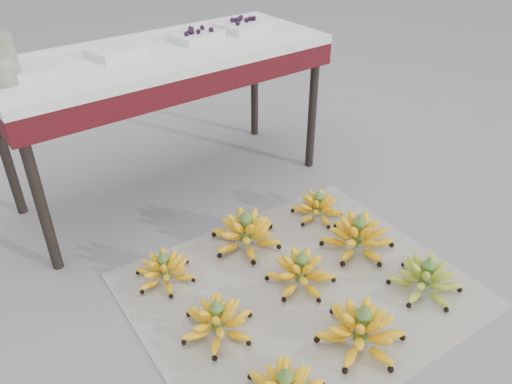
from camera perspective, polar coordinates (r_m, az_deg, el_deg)
ground at (r=2.01m, az=5.40°, el=-11.58°), size 60.00×60.00×0.00m
newspaper_mat at (r=2.02m, az=5.04°, el=-11.07°), size 1.31×1.12×0.01m
bunch_front_center at (r=1.82m, az=11.93°, el=-15.19°), size 0.40×0.40×0.19m
bunch_front_right at (r=2.08m, az=18.80°, el=-9.35°), size 0.32×0.32×0.17m
bunch_mid_left at (r=1.82m, az=-4.44°, el=-14.49°), size 0.32×0.32×0.16m
bunch_mid_center at (r=2.01m, az=5.13°, el=-9.10°), size 0.31×0.31×0.17m
bunch_mid_right at (r=2.21m, az=11.54°, el=-5.00°), size 0.39×0.39×0.19m
bunch_back_left at (r=2.05m, az=-10.41°, el=-8.77°), size 0.29×0.29×0.15m
bunch_back_center at (r=2.18m, az=-1.17°, el=-4.69°), size 0.37×0.37×0.19m
bunch_back_right at (r=2.39m, az=7.06°, el=-1.74°), size 0.28×0.28×0.15m
vendor_table at (r=2.39m, az=-10.45°, el=13.92°), size 1.52×0.61×0.73m
tray_far_left at (r=2.17m, az=-24.57°, el=12.47°), size 0.25×0.20×0.04m
tray_left at (r=2.30m, az=-15.72°, el=15.24°), size 0.26×0.21×0.04m
tray_right at (r=2.46m, az=-6.89°, el=17.32°), size 0.26×0.21×0.06m
tray_far_right at (r=2.62m, az=-1.52°, el=18.50°), size 0.28×0.23×0.06m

